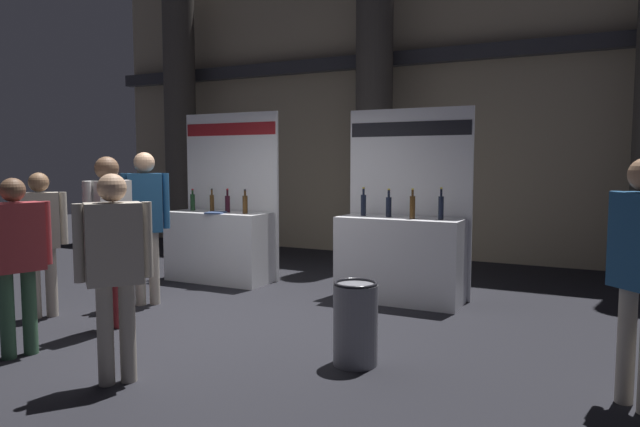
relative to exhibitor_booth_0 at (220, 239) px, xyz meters
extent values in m
plane|color=black|center=(1.37, -1.74, -0.62)|extent=(24.67, 24.67, 0.00)
cube|color=gray|center=(1.37, 3.45, 2.62)|extent=(12.34, 0.25, 6.47)
cube|color=#2D2D33|center=(1.37, 3.14, 2.94)|extent=(12.34, 0.20, 0.24)
cylinder|color=#423D38|center=(-2.89, 2.62, 2.33)|extent=(0.64, 0.64, 5.89)
cylinder|color=#423D38|center=(1.37, 2.62, 2.33)|extent=(0.64, 0.64, 5.89)
cube|color=white|center=(0.00, -0.05, -0.11)|extent=(1.53, 0.60, 1.01)
cube|color=white|center=(0.00, 0.29, 0.61)|extent=(1.61, 0.04, 2.45)
cube|color=maroon|center=(0.00, 0.27, 1.60)|extent=(1.56, 0.01, 0.18)
cylinder|color=#19381E|center=(-0.50, 0.01, 0.52)|extent=(0.07, 0.07, 0.24)
cylinder|color=#19381E|center=(-0.50, 0.01, 0.67)|extent=(0.03, 0.03, 0.06)
cylinder|color=red|center=(-0.50, 0.01, 0.71)|extent=(0.03, 0.03, 0.02)
cylinder|color=#472D14|center=(-0.17, 0.03, 0.51)|extent=(0.06, 0.06, 0.24)
cylinder|color=#472D14|center=(-0.17, 0.03, 0.67)|extent=(0.03, 0.03, 0.08)
cylinder|color=black|center=(-0.17, 0.03, 0.72)|extent=(0.03, 0.03, 0.02)
cylinder|color=black|center=(0.16, -0.03, 0.51)|extent=(0.07, 0.07, 0.24)
cylinder|color=black|center=(0.16, -0.03, 0.67)|extent=(0.03, 0.03, 0.09)
cylinder|color=red|center=(0.16, -0.03, 0.73)|extent=(0.03, 0.03, 0.02)
cylinder|color=#472D14|center=(0.49, -0.08, 0.52)|extent=(0.07, 0.07, 0.25)
cylinder|color=#472D14|center=(0.49, -0.08, 0.68)|extent=(0.03, 0.03, 0.07)
cylinder|color=black|center=(0.49, -0.08, 0.73)|extent=(0.03, 0.03, 0.02)
cube|color=#334772|center=(0.10, -0.23, 0.40)|extent=(0.31, 0.35, 0.02)
cube|color=white|center=(2.74, -0.06, -0.09)|extent=(1.53, 0.60, 1.05)
cube|color=white|center=(2.74, 0.28, 0.59)|extent=(1.61, 0.04, 2.40)
cube|color=black|center=(2.74, 0.26, 1.53)|extent=(1.56, 0.01, 0.18)
cylinder|color=black|center=(2.24, -0.01, 0.56)|extent=(0.07, 0.07, 0.27)
cylinder|color=black|center=(2.24, -0.01, 0.74)|extent=(0.03, 0.03, 0.08)
cylinder|color=gold|center=(2.24, -0.01, 0.79)|extent=(0.03, 0.03, 0.02)
cylinder|color=black|center=(2.58, -0.01, 0.55)|extent=(0.07, 0.07, 0.24)
cylinder|color=black|center=(2.58, -0.01, 0.72)|extent=(0.03, 0.03, 0.09)
cylinder|color=gold|center=(2.58, -0.01, 0.77)|extent=(0.03, 0.03, 0.02)
cylinder|color=#472D14|center=(2.92, -0.13, 0.57)|extent=(0.07, 0.07, 0.27)
cylinder|color=#472D14|center=(2.92, -0.13, 0.74)|extent=(0.03, 0.03, 0.07)
cylinder|color=gold|center=(2.92, -0.13, 0.79)|extent=(0.03, 0.03, 0.02)
cylinder|color=black|center=(3.26, -0.08, 0.57)|extent=(0.06, 0.06, 0.28)
cylinder|color=black|center=(3.26, -0.08, 0.75)|extent=(0.03, 0.03, 0.09)
cylinder|color=gold|center=(3.26, -0.08, 0.81)|extent=(0.03, 0.03, 0.02)
cylinder|color=slate|center=(3.12, -2.34, -0.27)|extent=(0.38, 0.38, 0.69)
torus|color=black|center=(3.12, -2.34, 0.09)|extent=(0.37, 0.37, 0.02)
cylinder|color=#ADA393|center=(-0.63, -2.57, -0.23)|extent=(0.12, 0.12, 0.78)
cylinder|color=#ADA393|center=(-0.53, -2.44, -0.23)|extent=(0.12, 0.12, 0.78)
cube|color=#ADA393|center=(-0.58, -2.51, 0.47)|extent=(0.40, 0.43, 0.62)
sphere|color=#8C6647|center=(-0.58, -2.51, 0.89)|extent=(0.21, 0.21, 0.21)
cylinder|color=#ADA393|center=(-0.72, -2.69, 0.49)|extent=(0.08, 0.08, 0.58)
cylinder|color=#ADA393|center=(-0.44, -2.32, 0.49)|extent=(0.08, 0.08, 0.58)
cylinder|color=#ADA393|center=(5.16, -2.21, -0.19)|extent=(0.12, 0.12, 0.85)
cylinder|color=navy|center=(5.05, -2.10, 0.58)|extent=(0.08, 0.08, 0.64)
cylinder|color=#ADA393|center=(-0.01, -1.62, -0.17)|extent=(0.12, 0.12, 0.89)
cylinder|color=#ADA393|center=(0.12, -1.50, -0.17)|extent=(0.12, 0.12, 0.89)
cube|color=navy|center=(0.06, -1.56, 0.63)|extent=(0.45, 0.44, 0.70)
sphere|color=tan|center=(0.06, -1.56, 1.11)|extent=(0.24, 0.24, 0.24)
cylinder|color=navy|center=(-0.12, -1.73, 0.64)|extent=(0.08, 0.08, 0.67)
cylinder|color=navy|center=(0.23, -1.40, 0.64)|extent=(0.08, 0.08, 0.67)
cylinder|color=maroon|center=(0.48, -2.43, -0.19)|extent=(0.12, 0.12, 0.86)
cylinder|color=maroon|center=(0.47, -2.62, -0.19)|extent=(0.12, 0.12, 0.86)
cube|color=silver|center=(0.47, -2.53, 0.58)|extent=(0.27, 0.41, 0.68)
sphere|color=brown|center=(0.47, -2.53, 1.05)|extent=(0.24, 0.24, 0.24)
cylinder|color=silver|center=(0.48, -2.28, 0.60)|extent=(0.08, 0.08, 0.65)
cylinder|color=silver|center=(0.46, -2.77, 0.60)|extent=(0.08, 0.08, 0.65)
cylinder|color=#ADA393|center=(1.67, -3.49, -0.22)|extent=(0.12, 0.12, 0.79)
cylinder|color=#ADA393|center=(1.56, -3.62, -0.22)|extent=(0.12, 0.12, 0.79)
cube|color=#ADA393|center=(1.62, -3.56, 0.49)|extent=(0.45, 0.48, 0.63)
sphere|color=tan|center=(1.62, -3.56, 0.91)|extent=(0.22, 0.22, 0.22)
cylinder|color=#ADA393|center=(1.77, -3.36, 0.50)|extent=(0.08, 0.08, 0.59)
cylinder|color=#ADA393|center=(1.46, -3.75, 0.50)|extent=(0.08, 0.08, 0.59)
cylinder|color=#33563D|center=(0.39, -3.39, -0.23)|extent=(0.12, 0.12, 0.77)
cylinder|color=#33563D|center=(0.33, -3.57, -0.23)|extent=(0.12, 0.12, 0.77)
cube|color=maroon|center=(0.36, -3.48, 0.45)|extent=(0.36, 0.50, 0.61)
sphere|color=brown|center=(0.36, -3.48, 0.87)|extent=(0.21, 0.21, 0.21)
cylinder|color=maroon|center=(0.44, -3.23, 0.47)|extent=(0.08, 0.08, 0.58)
camera|label=1|loc=(4.96, -6.73, 1.10)|focal=32.03mm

